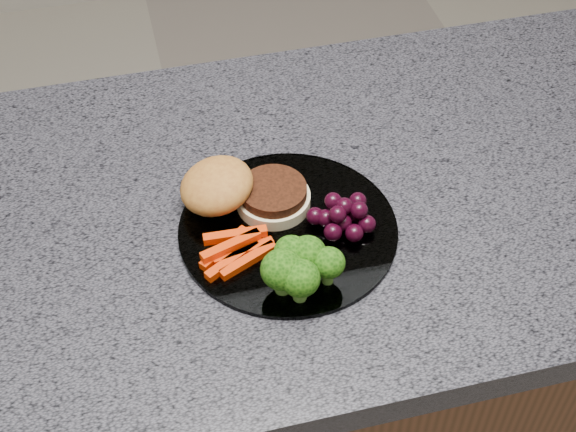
# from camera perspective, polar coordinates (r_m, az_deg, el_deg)

# --- Properties ---
(island_cabinet) EXTENTS (1.20, 0.60, 0.86)m
(island_cabinet) POSITION_cam_1_polar(r_m,az_deg,el_deg) (1.36, -2.22, -13.09)
(island_cabinet) COLOR #58321E
(island_cabinet) RESTS_ON ground
(countertop) EXTENTS (1.20, 0.60, 0.04)m
(countertop) POSITION_cam_1_polar(r_m,az_deg,el_deg) (1.00, -2.95, -0.06)
(countertop) COLOR #4D4C56
(countertop) RESTS_ON island_cabinet
(plate) EXTENTS (0.26, 0.26, 0.01)m
(plate) POSITION_cam_1_polar(r_m,az_deg,el_deg) (0.95, 0.00, -0.95)
(plate) COLOR white
(plate) RESTS_ON countertop
(burger) EXTENTS (0.17, 0.12, 0.05)m
(burger) POSITION_cam_1_polar(r_m,az_deg,el_deg) (0.96, -3.64, 1.71)
(burger) COLOR beige
(burger) RESTS_ON plate
(carrot_sticks) EXTENTS (0.09, 0.07, 0.02)m
(carrot_sticks) POSITION_cam_1_polar(r_m,az_deg,el_deg) (0.92, -3.76, -2.38)
(carrot_sticks) COLOR red
(carrot_sticks) RESTS_ON plate
(broccoli) EXTENTS (0.09, 0.08, 0.06)m
(broccoli) POSITION_cam_1_polar(r_m,az_deg,el_deg) (0.87, 0.78, -3.52)
(broccoli) COLOR #5F9937
(broccoli) RESTS_ON plate
(grape_bunch) EXTENTS (0.08, 0.07, 0.04)m
(grape_bunch) POSITION_cam_1_polar(r_m,az_deg,el_deg) (0.94, 3.97, 0.04)
(grape_bunch) COLOR black
(grape_bunch) RESTS_ON plate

